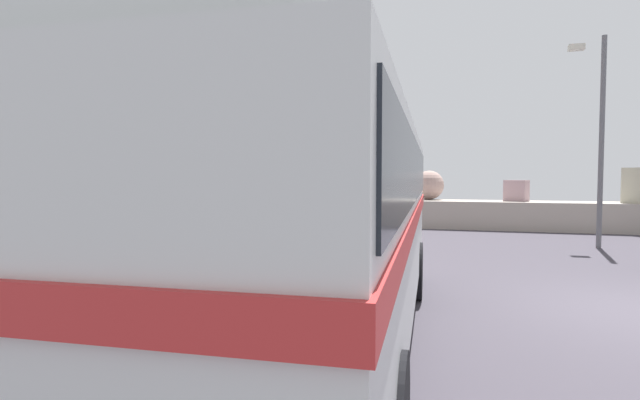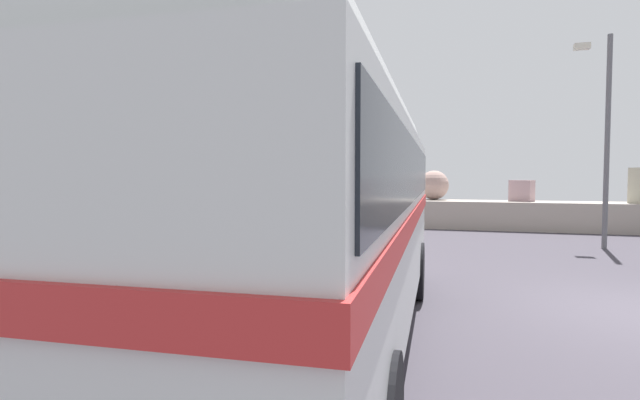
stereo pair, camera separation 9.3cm
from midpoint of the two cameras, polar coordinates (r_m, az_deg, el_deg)
name	(u,v)px [view 2 (the right image)]	position (r m, az deg, el deg)	size (l,w,h in m)	color
breakwater	(537,212)	(20.39, 24.19, -1.33)	(31.36, 2.16, 2.38)	#A3988D
vintage_coach	(312,180)	(5.82, -0.44, 2.39)	(2.84, 8.69, 3.70)	black
second_coach	(43,179)	(9.23, -29.47, 2.20)	(3.21, 8.77, 3.70)	black
lamp_post	(604,129)	(16.15, 30.42, 7.20)	(0.83, 0.99, 6.04)	#5B5B60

